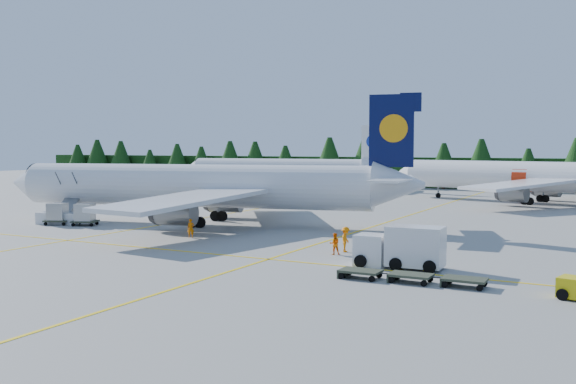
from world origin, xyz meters
The scene contains 15 objects.
ground centered at (0.00, 0.00, 0.00)m, with size 320.00×320.00×0.00m, color gray.
taxi_stripe_a centered at (-14.00, 20.00, 0.01)m, with size 0.25×120.00×0.01m, color yellow.
taxi_stripe_b centered at (6.00, 20.00, 0.01)m, with size 0.25×120.00×0.01m, color yellow.
taxi_stripe_cross centered at (0.00, -6.00, 0.01)m, with size 80.00×0.25×0.01m, color yellow.
treeline_hedge centered at (0.00, 82.00, 3.00)m, with size 220.00×4.00×6.00m, color black.
airliner_navy centered at (-12.40, 8.87, 3.94)m, with size 44.52×36.25×13.10m.
airliner_red centered at (14.90, 52.39, 3.79)m, with size 42.47×34.50×12.59m.
airliner_far_left centered at (-33.70, 65.20, 3.81)m, with size 41.74×7.82×12.14m.
airstairs centered at (-24.09, 2.89, 0.91)m, with size 5.10×6.93×4.18m.
service_truck centered at (15.34, -4.67, 1.40)m, with size 5.96×2.37×2.84m.
dolly_train centered at (17.45, -8.99, 0.47)m, with size 8.73×2.08×0.15m.
uld_pair centered at (-22.09, 2.08, 1.28)m, with size 6.11×3.52×1.90m.
crew_a centered at (-5.54, 0.32, 0.85)m, with size 0.62×0.41×1.70m, color orange.
crew_b centered at (9.38, -1.87, 0.81)m, with size 0.79×0.62×1.63m, color #EF6405.
crew_c centered at (9.68, -0.43, 0.98)m, with size 0.81×0.55×1.96m, color orange.
Camera 1 is at (28.61, -45.73, 8.06)m, focal length 40.00 mm.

